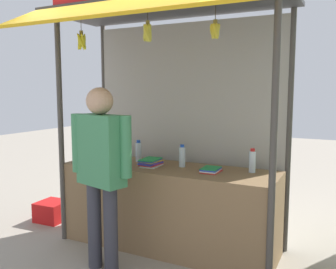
% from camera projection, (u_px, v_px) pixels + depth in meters
% --- Properties ---
extents(ground_plane, '(20.00, 20.00, 0.00)m').
position_uv_depth(ground_plane, '(168.00, 246.00, 3.97)').
color(ground_plane, '#9E9384').
extents(stall_counter, '(2.30, 0.71, 0.87)m').
position_uv_depth(stall_counter, '(168.00, 207.00, 3.92)').
color(stall_counter, olive).
rests_on(stall_counter, ground).
extents(stall_structure, '(2.50, 1.54, 2.88)m').
position_uv_depth(stall_structure, '(173.00, 85.00, 3.86)').
color(stall_structure, '#4C4742').
rests_on(stall_structure, ground).
extents(water_bottle_rear_center, '(0.07, 0.07, 0.24)m').
position_uv_depth(water_bottle_rear_center, '(252.00, 161.00, 3.61)').
color(water_bottle_rear_center, silver).
rests_on(water_bottle_rear_center, stall_counter).
extents(water_bottle_far_left, '(0.07, 0.07, 0.25)m').
position_uv_depth(water_bottle_far_left, '(139.00, 151.00, 4.17)').
color(water_bottle_far_left, silver).
rests_on(water_bottle_far_left, stall_counter).
extents(water_bottle_back_right, '(0.07, 0.07, 0.24)m').
position_uv_depth(water_bottle_back_right, '(182.00, 156.00, 3.87)').
color(water_bottle_back_right, silver).
rests_on(water_bottle_back_right, stall_counter).
extents(magazine_stack_back_left, '(0.23, 0.26, 0.05)m').
position_uv_depth(magazine_stack_back_left, '(116.00, 164.00, 3.92)').
color(magazine_stack_back_left, yellow).
rests_on(magazine_stack_back_left, stall_counter).
extents(magazine_stack_far_right, '(0.26, 0.32, 0.03)m').
position_uv_depth(magazine_stack_far_right, '(90.00, 161.00, 4.12)').
color(magazine_stack_far_right, white).
rests_on(magazine_stack_far_right, stall_counter).
extents(magazine_stack_mid_left, '(0.18, 0.24, 0.04)m').
position_uv_depth(magazine_stack_mid_left, '(211.00, 170.00, 3.63)').
color(magazine_stack_mid_left, red).
rests_on(magazine_stack_mid_left, stall_counter).
extents(magazine_stack_center, '(0.21, 0.27, 0.08)m').
position_uv_depth(magazine_stack_center, '(151.00, 162.00, 3.92)').
color(magazine_stack_center, white).
rests_on(magazine_stack_center, stall_counter).
extents(banana_bunch_leftmost, '(0.10, 0.10, 0.27)m').
position_uv_depth(banana_bunch_leftmost, '(148.00, 32.00, 3.29)').
color(banana_bunch_leftmost, '#332D23').
extents(banana_bunch_inner_right, '(0.10, 0.10, 0.29)m').
position_uv_depth(banana_bunch_inner_right, '(215.00, 30.00, 3.01)').
color(banana_bunch_inner_right, '#332D23').
extents(banana_bunch_rightmost, '(0.12, 0.12, 0.31)m').
position_uv_depth(banana_bunch_rightmost, '(82.00, 41.00, 3.64)').
color(banana_bunch_rightmost, '#332D23').
extents(vendor_person, '(0.65, 0.32, 1.71)m').
position_uv_depth(vendor_person, '(101.00, 162.00, 3.34)').
color(vendor_person, '#383842').
rests_on(vendor_person, ground).
extents(plastic_crate, '(0.37, 0.37, 0.25)m').
position_uv_depth(plastic_crate, '(52.00, 211.00, 4.73)').
color(plastic_crate, red).
rests_on(plastic_crate, ground).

